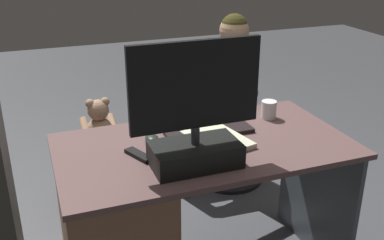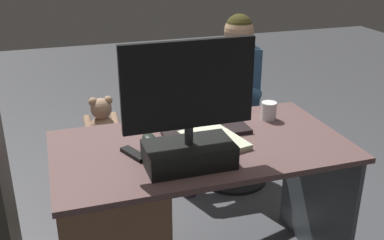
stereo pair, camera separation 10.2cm
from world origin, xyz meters
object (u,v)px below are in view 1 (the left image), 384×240
object	(u,v)px
computer_mouse	(152,139)
visitor_chair	(230,145)
keyboard	(209,132)
monitor	(195,127)
tv_remote	(139,155)
office_chair_teddy	(103,173)
teddy_bear	(99,124)
person	(221,89)
desk	(134,224)
cup	(269,110)

from	to	relation	value
computer_mouse	visitor_chair	xyz separation A→B (m)	(-0.77, -0.77, -0.51)
keyboard	visitor_chair	bearing A→B (deg)	-122.30
monitor	keyboard	bearing A→B (deg)	-122.75
monitor	tv_remote	bearing A→B (deg)	-36.84
office_chair_teddy	teddy_bear	xyz separation A→B (m)	(-0.00, -0.01, 0.33)
person	computer_mouse	bearing A→B (deg)	48.15
computer_mouse	office_chair_teddy	bearing A→B (deg)	-79.80
desk	office_chair_teddy	size ratio (longest dim) A/B	2.47
cup	person	world-z (taller)	person
desk	tv_remote	bearing A→B (deg)	145.51
teddy_bear	visitor_chair	distance (m)	0.95
cup	person	xyz separation A→B (m)	(-0.04, -0.69, -0.11)
person	visitor_chair	bearing A→B (deg)	-177.12
monitor	tv_remote	world-z (taller)	monitor
visitor_chair	person	world-z (taller)	person
visitor_chair	cup	bearing A→B (deg)	79.92
keyboard	computer_mouse	distance (m)	0.28
keyboard	person	bearing A→B (deg)	-117.88
cup	tv_remote	distance (m)	0.76
tv_remote	desk	bearing A→B (deg)	-58.06
keyboard	office_chair_teddy	world-z (taller)	keyboard
computer_mouse	person	world-z (taller)	person
desk	cup	world-z (taller)	cup
keyboard	teddy_bear	size ratio (longest dim) A/B	1.40
teddy_bear	cup	bearing A→B (deg)	139.55
computer_mouse	cup	size ratio (longest dim) A/B	1.05
tv_remote	teddy_bear	bearing A→B (deg)	-111.10
monitor	desk	bearing A→B (deg)	-36.50
monitor	keyboard	distance (m)	0.36
computer_mouse	cup	xyz separation A→B (m)	(-0.64, -0.08, 0.03)
monitor	person	distance (m)	1.21
keyboard	cup	distance (m)	0.37
desk	computer_mouse	bearing A→B (deg)	-143.09
cup	visitor_chair	xyz separation A→B (m)	(-0.12, -0.70, -0.54)
computer_mouse	monitor	bearing A→B (deg)	111.70
keyboard	office_chair_teddy	xyz separation A→B (m)	(0.41, -0.72, -0.52)
cup	teddy_bear	xyz separation A→B (m)	(0.78, -0.66, -0.23)
desk	keyboard	world-z (taller)	keyboard
computer_mouse	teddy_bear	size ratio (longest dim) A/B	0.32
tv_remote	monitor	bearing A→B (deg)	119.59
computer_mouse	cup	distance (m)	0.65
keyboard	visitor_chair	distance (m)	1.04
monitor	cup	size ratio (longest dim) A/B	5.83
keyboard	cup	bearing A→B (deg)	-168.40
keyboard	computer_mouse	bearing A→B (deg)	0.26
computer_mouse	teddy_bear	world-z (taller)	computer_mouse
computer_mouse	visitor_chair	distance (m)	1.20
teddy_bear	tv_remote	bearing A→B (deg)	92.47
visitor_chair	tv_remote	bearing A→B (deg)	45.92
tv_remote	person	world-z (taller)	person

